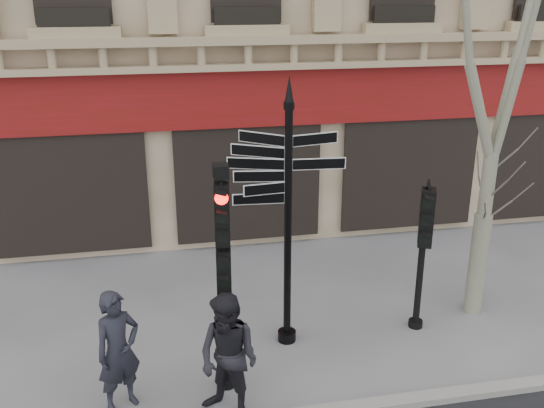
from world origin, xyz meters
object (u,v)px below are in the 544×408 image
(pedestrian_b, at_px, (229,358))
(traffic_signal_secondary, at_px, (424,233))
(plane_tree, at_px, (509,18))
(traffic_signal_main, at_px, (223,253))
(pedestrian_a, at_px, (118,351))
(fingerpost, at_px, (288,171))

(pedestrian_b, bearing_deg, traffic_signal_secondary, 67.72)
(traffic_signal_secondary, height_order, plane_tree, plane_tree)
(traffic_signal_secondary, distance_m, plane_tree, 3.80)
(traffic_signal_main, height_order, pedestrian_a, traffic_signal_main)
(fingerpost, xyz_separation_m, pedestrian_b, (-1.25, -1.78, -2.16))
(traffic_signal_main, distance_m, plane_tree, 6.02)
(fingerpost, relative_size, traffic_signal_main, 1.28)
(traffic_signal_main, distance_m, pedestrian_b, 1.49)
(fingerpost, height_order, pedestrian_a, fingerpost)
(fingerpost, relative_size, pedestrian_b, 2.39)
(traffic_signal_secondary, distance_m, pedestrian_b, 4.18)
(pedestrian_a, height_order, pedestrian_b, pedestrian_b)
(traffic_signal_secondary, xyz_separation_m, pedestrian_b, (-3.69, -1.76, -0.90))
(traffic_signal_secondary, relative_size, pedestrian_a, 1.42)
(fingerpost, bearing_deg, traffic_signal_secondary, 13.54)
(traffic_signal_secondary, relative_size, pedestrian_b, 1.38)
(traffic_signal_main, xyz_separation_m, pedestrian_a, (-1.59, -0.16, -1.35))
(plane_tree, xyz_separation_m, pedestrian_a, (-6.53, -1.54, -4.49))
(traffic_signal_secondary, bearing_deg, pedestrian_b, -131.14)
(plane_tree, height_order, pedestrian_a, plane_tree)
(fingerpost, bearing_deg, plane_tree, 18.45)
(traffic_signal_secondary, bearing_deg, plane_tree, 36.61)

